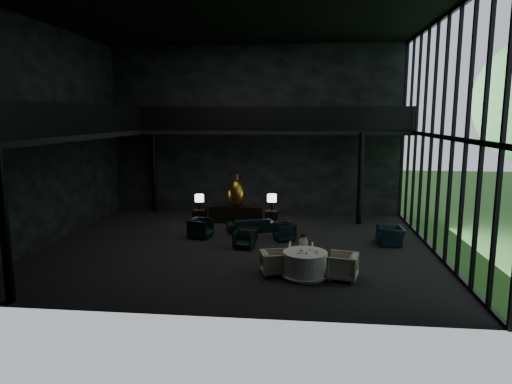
# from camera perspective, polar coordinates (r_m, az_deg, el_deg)

# --- Properties ---
(floor) EXTENTS (14.00, 12.00, 0.02)m
(floor) POSITION_cam_1_polar(r_m,az_deg,el_deg) (16.81, -2.31, -6.73)
(floor) COLOR black
(floor) RESTS_ON ground
(ceiling) EXTENTS (14.00, 12.00, 0.02)m
(ceiling) POSITION_cam_1_polar(r_m,az_deg,el_deg) (16.48, -2.50, 21.06)
(ceiling) COLOR black
(ceiling) RESTS_ON ground
(wall_back) EXTENTS (14.00, 0.04, 8.00)m
(wall_back) POSITION_cam_1_polar(r_m,az_deg,el_deg) (22.11, -0.09, 7.69)
(wall_back) COLOR black
(wall_back) RESTS_ON ground
(wall_front) EXTENTS (14.00, 0.04, 8.00)m
(wall_front) POSITION_cam_1_polar(r_m,az_deg,el_deg) (10.27, -7.35, 5.56)
(wall_front) COLOR black
(wall_front) RESTS_ON ground
(wall_left) EXTENTS (0.04, 12.00, 8.00)m
(wall_left) POSITION_cam_1_polar(r_m,az_deg,el_deg) (18.53, -24.49, 6.50)
(wall_left) COLOR black
(wall_left) RESTS_ON ground
(curtain_wall) EXTENTS (0.20, 12.00, 8.00)m
(curtain_wall) POSITION_cam_1_polar(r_m,az_deg,el_deg) (16.63, 22.19, 6.41)
(curtain_wall) COLOR black
(curtain_wall) RESTS_ON ground
(mezzanine_left) EXTENTS (2.00, 12.00, 0.25)m
(mezzanine_left) POSITION_cam_1_polar(r_m,az_deg,el_deg) (18.05, -21.73, 6.62)
(mezzanine_left) COLOR black
(mezzanine_left) RESTS_ON wall_left
(mezzanine_back) EXTENTS (12.00, 2.00, 0.25)m
(mezzanine_back) POSITION_cam_1_polar(r_m,az_deg,el_deg) (21.03, 2.35, 7.59)
(mezzanine_back) COLOR black
(mezzanine_back) RESTS_ON wall_back
(railing_left) EXTENTS (0.06, 12.00, 1.00)m
(railing_left) POSITION_cam_1_polar(r_m,az_deg,el_deg) (17.59, -18.94, 8.68)
(railing_left) COLOR black
(railing_left) RESTS_ON mezzanine_left
(railing_back) EXTENTS (12.00, 0.06, 1.00)m
(railing_back) POSITION_cam_1_polar(r_m,az_deg,el_deg) (20.02, 2.17, 9.21)
(railing_back) COLOR black
(railing_back) RESTS_ON mezzanine_back
(column_sw) EXTENTS (0.24, 0.24, 4.00)m
(column_sw) POSITION_cam_1_polar(r_m,az_deg,el_deg) (12.93, -28.97, -3.73)
(column_sw) COLOR black
(column_sw) RESTS_ON floor
(column_nw) EXTENTS (0.24, 0.24, 4.00)m
(column_nw) POSITION_cam_1_polar(r_m,az_deg,el_deg) (23.05, -12.64, 2.55)
(column_nw) COLOR black
(column_nw) RESTS_ON floor
(column_ne) EXTENTS (0.24, 0.24, 4.00)m
(column_ne) POSITION_cam_1_polar(r_m,az_deg,el_deg) (20.30, 12.89, 1.62)
(column_ne) COLOR black
(column_ne) RESTS_ON floor
(console) EXTENTS (2.36, 0.54, 0.75)m
(console) POSITION_cam_1_polar(r_m,az_deg,el_deg) (20.31, -2.54, -2.79)
(console) COLOR black
(console) RESTS_ON floor
(bronze_urn) EXTENTS (0.75, 0.75, 1.39)m
(bronze_urn) POSITION_cam_1_polar(r_m,az_deg,el_deg) (20.20, -2.53, -0.06)
(bronze_urn) COLOR brown
(bronze_urn) RESTS_ON console
(side_table_left) EXTENTS (0.55, 0.55, 0.60)m
(side_table_left) POSITION_cam_1_polar(r_m,az_deg,el_deg) (20.44, -7.06, -2.99)
(side_table_left) COLOR black
(side_table_left) RESTS_ON floor
(table_lamp_left) EXTENTS (0.40, 0.40, 0.67)m
(table_lamp_left) POSITION_cam_1_polar(r_m,az_deg,el_deg) (20.31, -7.09, -0.84)
(table_lamp_left) COLOR black
(table_lamp_left) RESTS_ON side_table_left
(side_table_right) EXTENTS (0.55, 0.55, 0.60)m
(side_table_right) POSITION_cam_1_polar(r_m,az_deg,el_deg) (20.06, 1.95, -3.17)
(side_table_right) COLOR black
(side_table_right) RESTS_ON floor
(table_lamp_right) EXTENTS (0.41, 0.41, 0.69)m
(table_lamp_right) POSITION_cam_1_polar(r_m,az_deg,el_deg) (20.07, 2.00, -0.84)
(table_lamp_right) COLOR black
(table_lamp_right) RESTS_ON side_table_right
(sofa) EXTENTS (1.85, 1.08, 0.69)m
(sofa) POSITION_cam_1_polar(r_m,az_deg,el_deg) (18.74, -0.65, -3.92)
(sofa) COLOR black
(sofa) RESTS_ON floor
(lounge_armchair_west) EXTENTS (0.97, 1.01, 0.88)m
(lounge_armchair_west) POSITION_cam_1_polar(r_m,az_deg,el_deg) (17.90, -6.92, -4.32)
(lounge_armchair_west) COLOR black
(lounge_armchair_west) RESTS_ON floor
(lounge_armchair_east) EXTENTS (0.88, 0.90, 0.73)m
(lounge_armchair_east) POSITION_cam_1_polar(r_m,az_deg,el_deg) (17.47, 3.54, -4.87)
(lounge_armchair_east) COLOR black
(lounge_armchair_east) RESTS_ON floor
(lounge_armchair_south) EXTENTS (0.72, 0.69, 0.63)m
(lounge_armchair_south) POSITION_cam_1_polar(r_m,az_deg,el_deg) (16.42, -1.47, -5.97)
(lounge_armchair_south) COLOR black
(lounge_armchair_south) RESTS_ON floor
(window_armchair) EXTENTS (0.68, 1.00, 0.85)m
(window_armchair) POSITION_cam_1_polar(r_m,az_deg,el_deg) (17.56, 16.47, -4.97)
(window_armchair) COLOR black
(window_armchair) RESTS_ON floor
(coffee_table) EXTENTS (0.83, 0.83, 0.35)m
(coffee_table) POSITION_cam_1_polar(r_m,az_deg,el_deg) (17.83, -1.11, -5.19)
(coffee_table) COLOR black
(coffee_table) RESTS_ON floor
(dining_table) EXTENTS (1.48, 1.48, 0.75)m
(dining_table) POSITION_cam_1_polar(r_m,az_deg,el_deg) (13.70, 6.14, -9.15)
(dining_table) COLOR white
(dining_table) RESTS_ON floor
(dining_chair_north) EXTENTS (0.79, 0.74, 0.80)m
(dining_chair_north) POSITION_cam_1_polar(r_m,az_deg,el_deg) (14.59, 5.63, -7.66)
(dining_chair_north) COLOR gray
(dining_chair_north) RESTS_ON floor
(dining_chair_east) EXTENTS (1.02, 1.07, 0.93)m
(dining_chair_east) POSITION_cam_1_polar(r_m,az_deg,el_deg) (13.59, 10.75, -8.80)
(dining_chair_east) COLOR tan
(dining_chair_east) RESTS_ON floor
(dining_chair_west) EXTENTS (0.87, 0.91, 0.78)m
(dining_chair_west) POSITION_cam_1_polar(r_m,az_deg,el_deg) (13.81, 2.28, -8.67)
(dining_chair_west) COLOR tan
(dining_chair_west) RESTS_ON floor
(child) EXTENTS (0.28, 0.28, 0.59)m
(child) POSITION_cam_1_polar(r_m,az_deg,el_deg) (14.51, 5.94, -6.36)
(child) COLOR #E0A4B9
(child) RESTS_ON dining_chair_north
(plate_a) EXTENTS (0.31, 0.31, 0.02)m
(plate_a) POSITION_cam_1_polar(r_m,az_deg,el_deg) (13.46, 5.64, -7.56)
(plate_a) COLOR white
(plate_a) RESTS_ON dining_table
(plate_b) EXTENTS (0.28, 0.28, 0.01)m
(plate_b) POSITION_cam_1_polar(r_m,az_deg,el_deg) (13.79, 6.91, -7.16)
(plate_b) COLOR white
(plate_b) RESTS_ON dining_table
(saucer) EXTENTS (0.20, 0.20, 0.01)m
(saucer) POSITION_cam_1_polar(r_m,az_deg,el_deg) (13.46, 7.53, -7.59)
(saucer) COLOR white
(saucer) RESTS_ON dining_table
(coffee_cup) EXTENTS (0.10, 0.10, 0.06)m
(coffee_cup) POSITION_cam_1_polar(r_m,az_deg,el_deg) (13.54, 7.57, -7.33)
(coffee_cup) COLOR white
(coffee_cup) RESTS_ON saucer
(cereal_bowl) EXTENTS (0.15, 0.15, 0.07)m
(cereal_bowl) POSITION_cam_1_polar(r_m,az_deg,el_deg) (13.63, 5.70, -7.21)
(cereal_bowl) COLOR white
(cereal_bowl) RESTS_ON dining_table
(cream_pot) EXTENTS (0.07, 0.07, 0.07)m
(cream_pot) POSITION_cam_1_polar(r_m,az_deg,el_deg) (13.34, 6.32, -7.61)
(cream_pot) COLOR #99999E
(cream_pot) RESTS_ON dining_table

